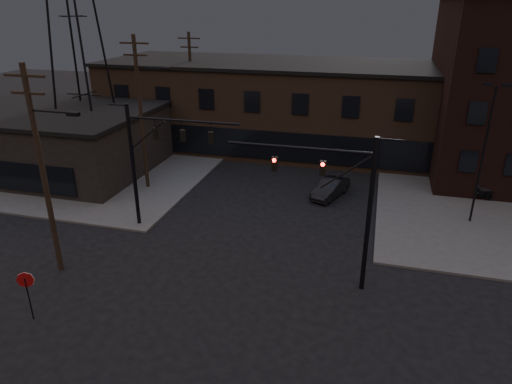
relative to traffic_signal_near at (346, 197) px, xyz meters
The scene contains 15 objects.
ground 8.56m from the traffic_signal_near, 139.97° to the right, with size 140.00×140.00×0.00m, color black.
sidewalk_nw 32.84m from the traffic_signal_near, 147.39° to the left, with size 30.00×30.00×0.15m, color #474744.
building_row 24.12m from the traffic_signal_near, 102.84° to the left, with size 40.00×12.00×8.00m, color #4E3829.
building_left 27.95m from the traffic_signal_near, 155.60° to the left, with size 16.00×12.00×5.00m, color black.
traffic_signal_near is the anchor object (origin of this frame).
traffic_signal_far 12.57m from the traffic_signal_near, 163.83° to the left, with size 7.12×0.24×8.00m.
stop_sign 15.17m from the traffic_signal_near, 154.10° to the right, with size 0.72×0.33×2.48m.
utility_pole_near 15.03m from the traffic_signal_near, behind, with size 3.70×0.28×11.00m.
utility_pole_mid 18.47m from the traffic_signal_near, 148.97° to the left, with size 3.70×0.28×11.50m.
utility_pole_far 27.33m from the traffic_signal_near, 128.10° to the left, with size 2.20×0.28×11.00m.
transmission_tower 28.02m from the traffic_signal_near, 149.97° to the left, with size 7.00×7.00×25.00m, color black, non-canonical shape.
lot_light_a 12.21m from the traffic_signal_near, 51.18° to the left, with size 1.50×0.28×9.14m.
parked_car_lot_a 18.55m from the traffic_signal_near, 54.42° to the left, with size 1.93×4.79×1.63m, color black.
parked_car_lot_b 19.78m from the traffic_signal_near, 59.62° to the left, with size 1.87×4.59×1.33m, color silver.
car_crossing 12.44m from the traffic_signal_near, 98.96° to the left, with size 1.42×4.06×1.34m, color black.
Camera 1 is at (6.44, -15.89, 13.53)m, focal length 32.00 mm.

